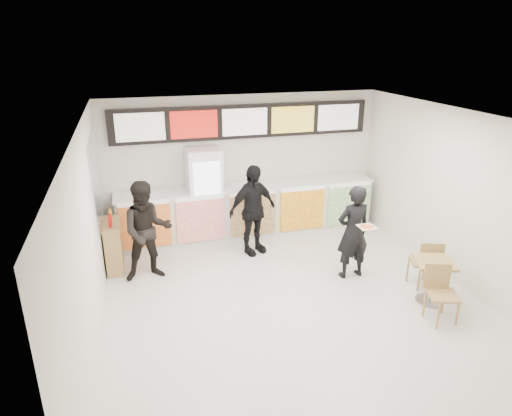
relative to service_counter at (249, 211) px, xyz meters
name	(u,v)px	position (x,y,z in m)	size (l,w,h in m)	color
floor	(299,310)	(0.00, -3.09, -0.57)	(7.00, 7.00, 0.00)	beige
ceiling	(306,123)	(0.00, -3.09, 2.43)	(7.00, 7.00, 0.00)	white
wall_back	(244,164)	(0.00, 0.41, 0.93)	(6.00, 6.00, 0.00)	silver
wall_left	(89,248)	(-3.00, -3.09, 0.93)	(7.00, 7.00, 0.00)	silver
wall_right	(472,205)	(3.00, -3.09, 0.93)	(7.00, 7.00, 0.00)	silver
service_counter	(249,211)	(0.00, 0.00, 0.00)	(5.56, 0.77, 1.14)	silver
menu_board	(244,121)	(0.00, 0.32, 1.88)	(5.50, 0.14, 0.70)	black
drinks_fridge	(205,196)	(-0.93, 0.02, 0.43)	(0.70, 0.67, 2.00)	white
mirror_panel	(96,178)	(-2.99, -0.64, 1.18)	(0.01, 2.00, 1.50)	#B2B7BF
customer_main	(353,232)	(1.30, -2.28, 0.29)	(0.63, 0.41, 1.73)	black
customer_left	(147,231)	(-2.20, -1.34, 0.34)	(0.89, 0.69, 1.82)	black
customer_mid	(253,210)	(-0.15, -0.85, 0.34)	(1.07, 0.44, 1.82)	black
pizza_slice	(367,227)	(1.30, -2.73, 0.58)	(0.36, 0.36, 0.02)	beige
cafe_table	(433,274)	(2.17, -3.43, -0.06)	(0.91, 1.57, 0.89)	#A8834C
condiment_ledge	(114,245)	(-2.82, -0.81, -0.10)	(0.33, 0.83, 1.10)	#A8834C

